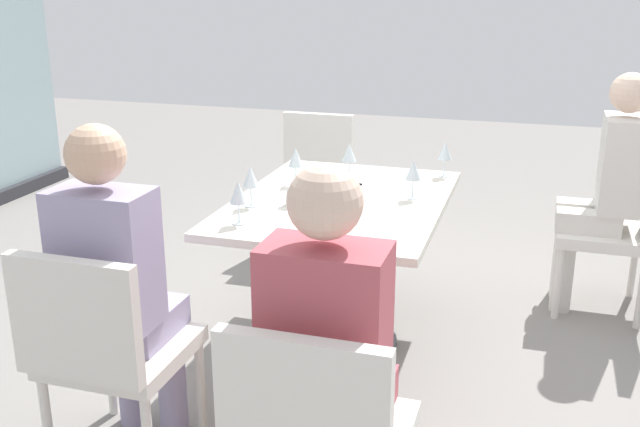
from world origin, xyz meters
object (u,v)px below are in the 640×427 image
(wine_glass_1, at_px, (349,153))
(wine_glass_3, at_px, (445,151))
(chair_far_left, at_px, (105,345))
(chair_far_right, at_px, (311,176))
(person_side_end, at_px, (331,352))
(cell_phone_on_table, at_px, (346,183))
(coffee_cup, at_px, (294,195))
(handbag_0, at_px, (271,414))
(wine_glass_4, at_px, (238,193))
(wine_glass_0, at_px, (413,171))
(person_front_right, at_px, (606,182))
(person_far_left, at_px, (118,278))
(chair_front_right, at_px, (624,222))
(dining_table_main, at_px, (340,235))
(wine_glass_2, at_px, (251,178))
(wine_glass_5, at_px, (296,158))

(wine_glass_1, relative_size, wine_glass_3, 1.00)
(chair_far_left, relative_size, chair_far_right, 1.00)
(person_side_end, bearing_deg, cell_phone_on_table, 13.62)
(coffee_cup, bearing_deg, wine_glass_3, -40.02)
(coffee_cup, bearing_deg, handbag_0, -168.32)
(person_side_end, relative_size, wine_glass_4, 6.81)
(person_side_end, relative_size, wine_glass_0, 6.81)
(wine_glass_1, xyz_separation_m, handbag_0, (-1.24, -0.03, -0.72))
(chair_far_left, distance_m, chair_far_right, 2.34)
(wine_glass_0, distance_m, cell_phone_on_table, 0.41)
(cell_phone_on_table, bearing_deg, person_front_right, -43.50)
(person_far_left, distance_m, cell_phone_on_table, 1.39)
(chair_front_right, height_order, cell_phone_on_table, chair_front_right)
(wine_glass_1, xyz_separation_m, coffee_cup, (-0.50, 0.12, -0.09))
(person_front_right, bearing_deg, wine_glass_3, 106.90)
(person_side_end, relative_size, wine_glass_3, 6.81)
(person_far_left, bearing_deg, coffee_cup, -20.41)
(chair_far_left, height_order, wine_glass_0, wine_glass_0)
(wine_glass_0, xyz_separation_m, wine_glass_4, (-0.57, 0.62, 0.00))
(dining_table_main, height_order, wine_glass_4, wine_glass_4)
(person_front_right, xyz_separation_m, person_side_end, (-2.13, 0.85, 0.00))
(dining_table_main, relative_size, person_side_end, 1.02)
(chair_far_left, bearing_deg, wine_glass_4, -16.63)
(person_far_left, bearing_deg, chair_far_left, 180.00)
(dining_table_main, xyz_separation_m, chair_far_left, (-1.17, 0.52, -0.06))
(cell_phone_on_table, bearing_deg, wine_glass_4, -176.99)
(dining_table_main, xyz_separation_m, person_side_end, (-1.34, -0.34, 0.15))
(wine_glass_0, bearing_deg, dining_table_main, 108.31)
(person_side_end, distance_m, coffee_cup, 1.31)
(wine_glass_4, xyz_separation_m, cell_phone_on_table, (0.72, -0.27, -0.13))
(chair_front_right, height_order, person_far_left, person_far_left)
(wine_glass_2, bearing_deg, chair_front_right, -58.66)
(person_far_left, xyz_separation_m, wine_glass_4, (0.59, -0.21, 0.16))
(wine_glass_1, distance_m, wine_glass_2, 0.65)
(chair_front_right, bearing_deg, wine_glass_1, 107.50)
(chair_front_right, height_order, chair_far_right, same)
(person_side_end, bearing_deg, wine_glass_3, -1.60)
(wine_glass_2, xyz_separation_m, coffee_cup, (0.08, -0.17, -0.09))
(coffee_cup, bearing_deg, wine_glass_5, 17.76)
(coffee_cup, bearing_deg, wine_glass_0, -63.35)
(wine_glass_2, xyz_separation_m, wine_glass_4, (-0.24, -0.04, 0.00))
(person_front_right, height_order, person_side_end, same)
(cell_phone_on_table, bearing_deg, coffee_cup, -175.47)
(person_front_right, relative_size, cell_phone_on_table, 8.75)
(wine_glass_0, height_order, wine_glass_4, same)
(handbag_0, bearing_deg, dining_table_main, -13.10)
(chair_far_right, bearing_deg, dining_table_main, -156.11)
(chair_far_left, distance_m, person_front_right, 2.60)
(dining_table_main, bearing_deg, chair_far_left, 156.11)
(chair_far_left, distance_m, person_side_end, 0.90)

